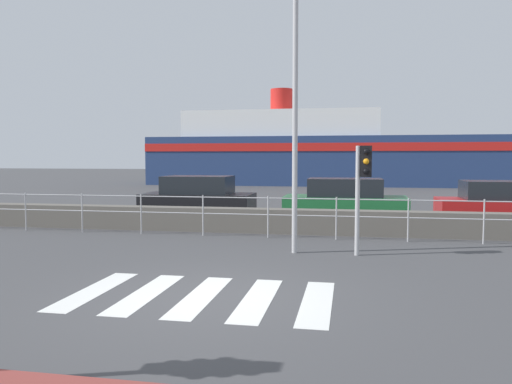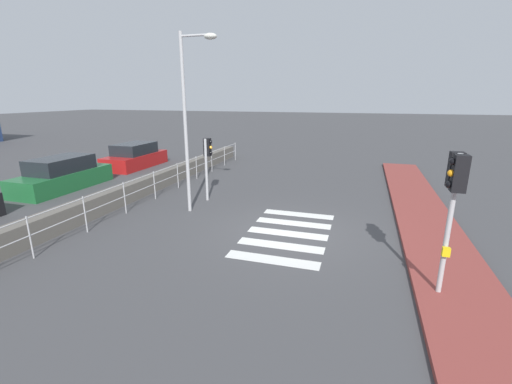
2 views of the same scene
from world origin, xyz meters
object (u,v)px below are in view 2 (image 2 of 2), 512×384
at_px(streetlamp, 191,104).
at_px(traffic_light_near, 455,188).
at_px(parked_car_green, 62,175).
at_px(parked_car_red, 135,157).
at_px(traffic_light_far, 207,155).

bearing_deg(streetlamp, traffic_light_near, -115.36).
xyz_separation_m(streetlamp, parked_car_green, (1.07, 7.04, -3.10)).
bearing_deg(streetlamp, parked_car_red, 48.52).
distance_m(traffic_light_near, traffic_light_far, 8.91).
bearing_deg(traffic_light_near, parked_car_green, 72.54).
distance_m(traffic_light_near, streetlamp, 8.10).
bearing_deg(parked_car_green, traffic_light_far, -86.37).
bearing_deg(traffic_light_far, streetlamp, -172.56).
distance_m(traffic_light_far, parked_car_green, 6.96).
height_order(parked_car_green, parked_car_red, parked_car_green).
height_order(traffic_light_far, parked_car_red, traffic_light_far).
height_order(traffic_light_near, streetlamp, streetlamp).
height_order(streetlamp, parked_car_green, streetlamp).
bearing_deg(streetlamp, parked_car_green, 81.40).
height_order(traffic_light_near, parked_car_green, traffic_light_near).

